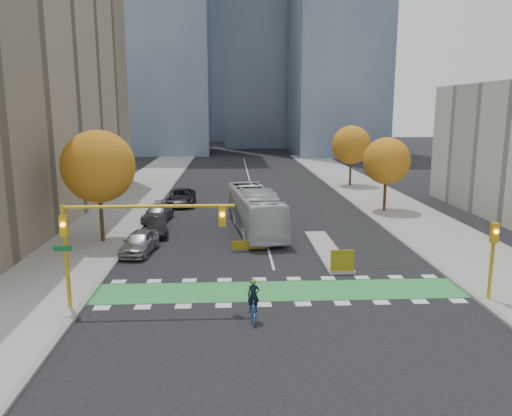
{
  "coord_description": "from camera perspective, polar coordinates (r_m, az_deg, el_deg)",
  "views": [
    {
      "loc": [
        -2.56,
        -23.92,
        9.63
      ],
      "look_at": [
        -0.88,
        9.42,
        3.0
      ],
      "focal_mm": 35.0,
      "sensor_mm": 36.0,
      "label": 1
    }
  ],
  "objects": [
    {
      "name": "tree_west",
      "position": [
        37.35,
        -17.57,
        4.54
      ],
      "size": [
        5.2,
        5.2,
        8.22
      ],
      "color": "#332114",
      "rests_on": "ground"
    },
    {
      "name": "curb_east",
      "position": [
        46.67,
        12.79,
        -0.86
      ],
      "size": [
        0.3,
        120.0,
        0.16
      ],
      "primitive_type": "cube",
      "color": "gray",
      "rests_on": "ground"
    },
    {
      "name": "traffic_signal_west",
      "position": [
        24.66,
        -15.4,
        -2.3
      ],
      "size": [
        8.53,
        0.56,
        5.2
      ],
      "color": "#BF9914",
      "rests_on": "ground"
    },
    {
      "name": "tower_ne",
      "position": [
        113.08,
        9.31,
        21.47
      ],
      "size": [
        18.0,
        24.0,
        60.0
      ],
      "primitive_type": "cube",
      "color": "#47566B",
      "rests_on": "ground"
    },
    {
      "name": "hazard_board",
      "position": [
        30.2,
        9.84,
        -5.94
      ],
      "size": [
        1.4,
        0.12,
        1.3
      ],
      "primitive_type": "cube",
      "color": "yellow",
      "rests_on": "median_island"
    },
    {
      "name": "sidewalk_east",
      "position": [
        47.73,
        16.84,
        -0.8
      ],
      "size": [
        7.0,
        120.0,
        0.15
      ],
      "primitive_type": "cube",
      "color": "gray",
      "rests_on": "ground"
    },
    {
      "name": "parked_car_d",
      "position": [
        51.45,
        -8.51,
        1.24
      ],
      "size": [
        2.86,
        5.93,
        1.63
      ],
      "primitive_type": "imported",
      "rotation": [
        0.0,
        0.0,
        0.03
      ],
      "color": "black",
      "rests_on": "ground"
    },
    {
      "name": "median_island",
      "position": [
        34.9,
        8.09,
        -4.76
      ],
      "size": [
        1.6,
        10.0,
        0.16
      ],
      "primitive_type": "cube",
      "color": "gray",
      "rests_on": "ground"
    },
    {
      "name": "tower_far",
      "position": [
        166.71,
        -3.6,
        21.71
      ],
      "size": [
        26.0,
        26.0,
        80.0
      ],
      "primitive_type": "cube",
      "color": "#47566B",
      "rests_on": "ground"
    },
    {
      "name": "parked_car_b",
      "position": [
        39.49,
        -11.26,
        -2.04
      ],
      "size": [
        2.07,
        4.5,
        1.43
      ],
      "primitive_type": "imported",
      "rotation": [
        0.0,
        0.0,
        0.13
      ],
      "color": "black",
      "rests_on": "ground"
    },
    {
      "name": "bike_crossing",
      "position": [
        27.3,
        2.72,
        -9.42
      ],
      "size": [
        20.0,
        3.0,
        0.01
      ],
      "primitive_type": "cube",
      "color": "green",
      "rests_on": "ground"
    },
    {
      "name": "cyclist",
      "position": [
        23.46,
        -0.29,
        -11.22
      ],
      "size": [
        0.67,
        1.76,
        2.0
      ],
      "rotation": [
        0.0,
        0.0,
        0.04
      ],
      "color": "#1F518F",
      "rests_on": "ground"
    },
    {
      "name": "sidewalk_west",
      "position": [
        46.26,
        -16.51,
        -1.16
      ],
      "size": [
        7.0,
        120.0,
        0.15
      ],
      "primitive_type": "cube",
      "color": "gray",
      "rests_on": "ground"
    },
    {
      "name": "parked_car_a",
      "position": [
        34.76,
        -13.17,
        -3.82
      ],
      "size": [
        2.4,
        4.76,
        1.55
      ],
      "primitive_type": "imported",
      "rotation": [
        0.0,
        0.0,
        -0.13
      ],
      "color": "gray",
      "rests_on": "ground"
    },
    {
      "name": "bike_lane_paint",
      "position": [
        55.69,
        7.56,
        1.18
      ],
      "size": [
        2.5,
        50.0,
        0.01
      ],
      "primitive_type": "cube",
      "color": "black",
      "rests_on": "ground"
    },
    {
      "name": "traffic_signal_east",
      "position": [
        27.68,
        25.46,
        -4.31
      ],
      "size": [
        0.35,
        0.43,
        4.1
      ],
      "color": "#BF9914",
      "rests_on": "ground"
    },
    {
      "name": "curb_west",
      "position": [
        45.56,
        -12.23,
        -1.13
      ],
      "size": [
        0.3,
        120.0,
        0.16
      ],
      "primitive_type": "cube",
      "color": "gray",
      "rests_on": "ground"
    },
    {
      "name": "tree_east_far",
      "position": [
        63.88,
        10.83,
        7.1
      ],
      "size": [
        4.8,
        4.8,
        7.65
      ],
      "color": "#332114",
      "rests_on": "ground"
    },
    {
      "name": "parked_car_c",
      "position": [
        44.41,
        -11.17,
        -0.56
      ],
      "size": [
        2.57,
        5.14,
        1.43
      ],
      "primitive_type": "imported",
      "rotation": [
        0.0,
        0.0,
        -0.12
      ],
      "color": "#505055",
      "rests_on": "ground"
    },
    {
      "name": "ground",
      "position": [
        25.91,
        3.04,
        -10.6
      ],
      "size": [
        300.0,
        300.0,
        0.0
      ],
      "primitive_type": "plane",
      "color": "black",
      "rests_on": "ground"
    },
    {
      "name": "centre_line",
      "position": [
        64.69,
        -0.59,
        2.68
      ],
      "size": [
        0.15,
        70.0,
        0.01
      ],
      "primitive_type": "cube",
      "color": "silver",
      "rests_on": "ground"
    },
    {
      "name": "bus",
      "position": [
        39.86,
        -0.08,
        -0.22
      ],
      "size": [
        4.34,
        12.57,
        3.43
      ],
      "primitive_type": "imported",
      "rotation": [
        0.0,
        0.0,
        0.12
      ],
      "color": "silver",
      "rests_on": "ground"
    },
    {
      "name": "tree_east_near",
      "position": [
        48.41,
        14.69,
        5.22
      ],
      "size": [
        4.4,
        4.4,
        7.08
      ],
      "color": "#332114",
      "rests_on": "ground"
    }
  ]
}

